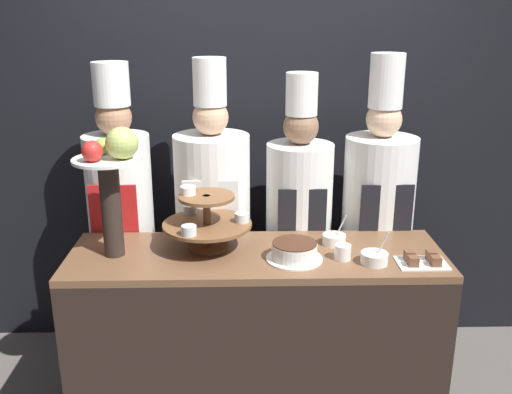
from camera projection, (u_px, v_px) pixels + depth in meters
The scene contains 13 objects.
wall_back at pixel (253, 121), 3.39m from camera, with size 10.00×0.06×2.80m.
buffet_counter at pixel (256, 336), 2.88m from camera, with size 1.80×0.56×0.92m.
tiered_stand at pixel (206, 220), 2.74m from camera, with size 0.43×0.43×0.31m.
fruit_pedestal at pixel (112, 174), 2.58m from camera, with size 0.32×0.32×0.62m.
cake_round at pixel (294, 251), 2.65m from camera, with size 0.27×0.27×0.09m.
cup_white at pixel (343, 252), 2.65m from camera, with size 0.08×0.08×0.07m.
cake_square_tray at pixel (422, 260), 2.61m from camera, with size 0.23×0.16×0.05m.
serving_bowl_near at pixel (374, 258), 2.61m from camera, with size 0.13×0.13×0.15m.
serving_bowl_far at pixel (334, 239), 2.83m from camera, with size 0.12×0.12×0.15m.
chef_left at pixel (121, 210), 3.14m from camera, with size 0.36×0.36×1.78m.
chef_center_left at pixel (213, 212), 3.15m from camera, with size 0.41×0.41×1.80m.
chef_center_right at pixel (299, 216), 3.17m from camera, with size 0.36×0.36×1.72m.
chef_right at pixel (378, 210), 3.17m from camera, with size 0.39×0.39×1.82m.
Camera 1 is at (-0.06, -2.23, 2.02)m, focal length 40.00 mm.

